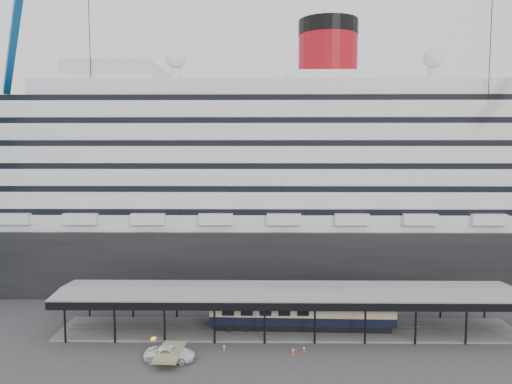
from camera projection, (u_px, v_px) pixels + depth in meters
ground at (290, 347)px, 56.62m from camera, size 200.00×200.00×0.00m
cruise_ship at (281, 171)px, 86.80m from camera, size 130.00×30.00×43.90m
platform_canopy at (288, 312)px, 61.38m from camera, size 56.00×9.18×5.30m
port_truck at (170, 354)px, 52.87m from camera, size 5.43×2.73×1.47m
pullman_carriage at (302, 309)px, 61.33m from camera, size 22.61×3.62×22.12m
traffic_cone_left at (224, 347)px, 55.61m from camera, size 0.44×0.44×0.71m
traffic_cone_mid at (304, 349)px, 55.19m from camera, size 0.47×0.47×0.70m
traffic_cone_right at (293, 351)px, 54.41m from camera, size 0.57×0.57×0.84m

